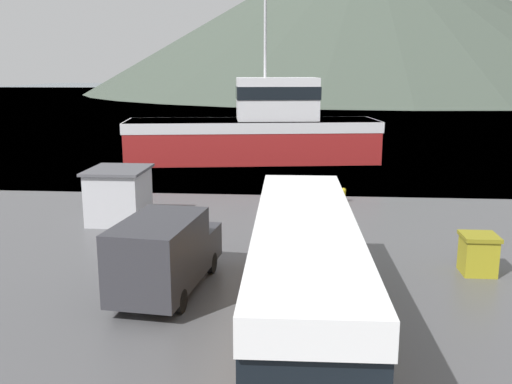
{
  "coord_description": "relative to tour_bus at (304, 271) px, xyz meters",
  "views": [
    {
      "loc": [
        -2.74,
        -6.45,
        6.84
      ],
      "look_at": [
        -4.53,
        15.76,
        2.0
      ],
      "focal_mm": 40.0,
      "sensor_mm": 36.0,
      "label": 1
    }
  ],
  "objects": [
    {
      "name": "dock_kiosk",
      "position": [
        -8.36,
        10.88,
        -0.57
      ],
      "size": [
        2.58,
        3.06,
        2.43
      ],
      "color": "#B2B2B7",
      "rests_on": "ground"
    },
    {
      "name": "fishing_boat",
      "position": [
        -3.48,
        28.59,
        0.55
      ],
      "size": [
        19.13,
        7.72,
        12.91
      ],
      "rotation": [
        0.0,
        0.0,
        1.71
      ],
      "color": "maroon",
      "rests_on": "water_surface"
    },
    {
      "name": "mooring_bollard",
      "position": [
        2.09,
        15.46,
        -1.38
      ],
      "size": [
        0.28,
        0.28,
        0.76
      ],
      "color": "#B29919",
      "rests_on": "ground"
    },
    {
      "name": "water_surface",
      "position": [
        2.62,
        136.83,
        -1.8
      ],
      "size": [
        240.0,
        240.0,
        0.0
      ],
      "primitive_type": "plane",
      "color": "slate",
      "rests_on": "ground"
    },
    {
      "name": "delivery_van",
      "position": [
        -4.26,
        2.68,
        -0.5
      ],
      "size": [
        2.65,
        5.57,
        2.46
      ],
      "rotation": [
        0.0,
        0.0,
        -0.11
      ],
      "color": "#2D2D33",
      "rests_on": "ground"
    },
    {
      "name": "hill_backdrop",
      "position": [
        18.48,
        164.82,
        21.4
      ],
      "size": [
        164.98,
        164.98,
        46.4
      ],
      "primitive_type": "cone",
      "color": "#3D473D",
      "rests_on": "ground"
    },
    {
      "name": "storage_bin",
      "position": [
        5.91,
        5.16,
        -1.1
      ],
      "size": [
        1.18,
        1.19,
        1.37
      ],
      "color": "olive",
      "rests_on": "ground"
    },
    {
      "name": "tour_bus",
      "position": [
        0.0,
        0.0,
        0.0
      ],
      "size": [
        2.74,
        11.82,
        3.18
      ],
      "rotation": [
        0.0,
        0.0,
        0.02
      ],
      "color": "#B26614",
      "rests_on": "ground"
    },
    {
      "name": "small_boat",
      "position": [
        -10.38,
        31.88,
        -1.32
      ],
      "size": [
        4.57,
        7.31,
        0.96
      ],
      "rotation": [
        0.0,
        0.0,
        5.85
      ],
      "color": "#1E5138",
      "rests_on": "water_surface"
    }
  ]
}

